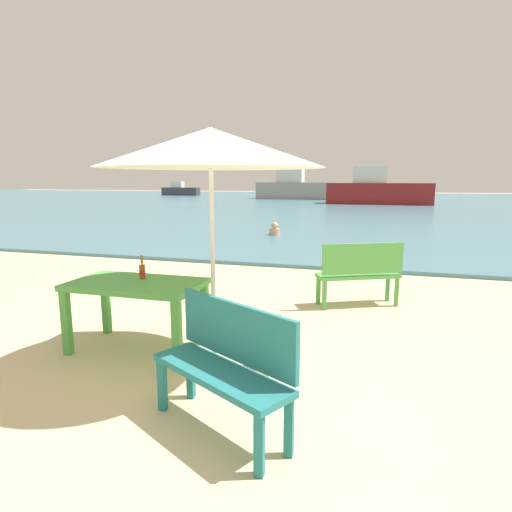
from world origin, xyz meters
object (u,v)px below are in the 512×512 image
at_px(boat_ferry, 180,190).
at_px(swimmer_person, 275,230).
at_px(picnic_table_green, 136,292).
at_px(beer_bottle_amber, 142,270).
at_px(boat_sailboat, 296,188).
at_px(side_table_wood, 253,339).
at_px(boat_cargo_ship, 377,191).
at_px(patio_umbrella, 211,148).
at_px(bench_green_left, 360,270).
at_px(bench_teal_center, 226,359).

bearing_deg(boat_ferry, swimmer_person, -58.97).
relative_size(picnic_table_green, beer_bottle_amber, 5.28).
height_order(beer_bottle_amber, boat_sailboat, boat_sailboat).
bearing_deg(side_table_wood, beer_bottle_amber, 165.11).
height_order(swimmer_person, boat_cargo_ship, boat_cargo_ship).
distance_m(side_table_wood, boat_ferry, 44.41).
height_order(picnic_table_green, patio_umbrella, patio_umbrella).
bearing_deg(bench_green_left, bench_teal_center, -102.89).
bearing_deg(beer_bottle_amber, boat_cargo_ship, 85.50).
bearing_deg(patio_umbrella, swimmer_person, 100.22).
bearing_deg(picnic_table_green, side_table_wood, -9.34).
bearing_deg(boat_sailboat, picnic_table_green, -81.90).
relative_size(swimmer_person, boat_cargo_ship, 0.06).
height_order(side_table_wood, boat_cargo_ship, boat_cargo_ship).
height_order(patio_umbrella, boat_cargo_ship, boat_cargo_ship).
bearing_deg(boat_sailboat, boat_ferry, 159.54).
xyz_separation_m(swimmer_person, boat_ferry, (-18.07, 30.05, 0.38)).
relative_size(patio_umbrella, side_table_wood, 4.26).
distance_m(side_table_wood, boat_cargo_ship, 28.25).
bearing_deg(picnic_table_green, patio_umbrella, -9.89).
bearing_deg(swimmer_person, picnic_table_green, -85.41).
distance_m(beer_bottle_amber, patio_umbrella, 1.62).
relative_size(bench_green_left, boat_sailboat, 0.17).
height_order(bench_green_left, boat_sailboat, boat_sailboat).
bearing_deg(picnic_table_green, boat_ferry, 115.57).
xyz_separation_m(picnic_table_green, swimmer_person, (-0.74, 9.27, -0.41)).
bearing_deg(beer_bottle_amber, boat_sailboat, 98.13).
xyz_separation_m(boat_sailboat, boat_cargo_ship, (7.05, -6.11, 0.00)).
bearing_deg(picnic_table_green, beer_bottle_amber, 90.72).
height_order(bench_teal_center, boat_cargo_ship, boat_cargo_ship).
bearing_deg(patio_umbrella, boat_sailboat, 99.62).
xyz_separation_m(beer_bottle_amber, bench_teal_center, (1.45, -1.28, -0.31)).
bearing_deg(boat_sailboat, boat_cargo_ship, -40.92).
height_order(bench_green_left, swimmer_person, bench_green_left).
distance_m(bench_teal_center, swimmer_person, 10.65).
distance_m(boat_ferry, boat_cargo_ship, 23.87).
xyz_separation_m(boat_ferry, boat_cargo_ship, (21.01, -11.32, 0.41)).
height_order(bench_teal_center, swimmer_person, bench_teal_center).
bearing_deg(side_table_wood, bench_teal_center, -85.91).
xyz_separation_m(patio_umbrella, boat_ferry, (-19.77, 39.49, -1.50)).
distance_m(beer_bottle_amber, side_table_wood, 1.52).
xyz_separation_m(beer_bottle_amber, side_table_wood, (1.38, -0.37, -0.50)).
xyz_separation_m(picnic_table_green, beer_bottle_amber, (-0.00, 0.14, 0.20)).
distance_m(side_table_wood, boat_sailboat, 34.91).
bearing_deg(boat_cargo_ship, boat_sailboat, 139.08).
relative_size(picnic_table_green, bench_teal_center, 1.14).
bearing_deg(beer_bottle_amber, patio_umbrella, -17.77).
xyz_separation_m(beer_bottle_amber, boat_cargo_ship, (2.19, 27.86, 0.17)).
bearing_deg(boat_cargo_ship, picnic_table_green, -94.48).
bearing_deg(bench_green_left, boat_sailboat, 102.56).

